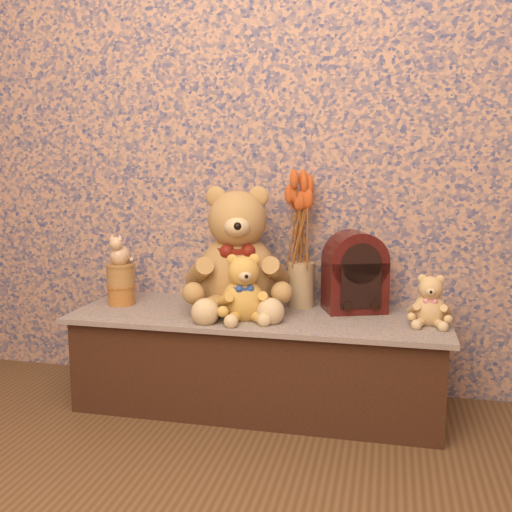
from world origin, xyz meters
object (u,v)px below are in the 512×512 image
(cathedral_radio, at_px, (355,271))
(biscuit_tin_lower, at_px, (122,295))
(teddy_small, at_px, (430,298))
(teddy_large, at_px, (237,244))
(teddy_medium, at_px, (243,284))
(ceramic_vase, at_px, (301,285))
(cat_figurine, at_px, (120,249))

(cathedral_radio, xyz_separation_m, biscuit_tin_lower, (-0.97, -0.11, -0.12))
(teddy_small, bearing_deg, biscuit_tin_lower, -179.31)
(teddy_large, height_order, teddy_small, teddy_large)
(teddy_medium, bearing_deg, teddy_small, -16.04)
(teddy_small, height_order, ceramic_vase, teddy_small)
(cathedral_radio, bearing_deg, teddy_medium, -171.55)
(teddy_large, relative_size, cathedral_radio, 1.66)
(ceramic_vase, xyz_separation_m, cat_figurine, (-0.75, -0.13, 0.15))
(teddy_large, bearing_deg, teddy_small, -20.07)
(biscuit_tin_lower, distance_m, cat_figurine, 0.20)
(cathedral_radio, distance_m, biscuit_tin_lower, 0.99)
(cathedral_radio, height_order, ceramic_vase, cathedral_radio)
(cat_figurine, bearing_deg, cathedral_radio, 5.95)
(teddy_small, relative_size, cat_figurine, 1.52)
(ceramic_vase, bearing_deg, biscuit_tin_lower, -169.98)
(teddy_small, bearing_deg, cat_figurine, -179.31)
(cathedral_radio, bearing_deg, teddy_large, 168.83)
(teddy_large, bearing_deg, teddy_medium, -82.71)
(teddy_large, xyz_separation_m, teddy_medium, (0.06, -0.15, -0.13))
(ceramic_vase, relative_size, cat_figurine, 1.40)
(teddy_large, distance_m, teddy_medium, 0.21)
(teddy_small, height_order, cathedral_radio, cathedral_radio)
(teddy_small, xyz_separation_m, cat_figurine, (-1.26, 0.03, 0.14))
(teddy_medium, distance_m, cat_figurine, 0.59)
(cathedral_radio, relative_size, cat_figurine, 2.44)
(teddy_large, xyz_separation_m, cat_figurine, (-0.50, -0.03, -0.03))
(cathedral_radio, height_order, cat_figurine, cathedral_radio)
(teddy_large, bearing_deg, ceramic_vase, 6.67)
(teddy_large, height_order, teddy_medium, teddy_large)
(ceramic_vase, distance_m, cat_figurine, 0.78)
(cathedral_radio, bearing_deg, cat_figurine, 166.13)
(teddy_small, distance_m, biscuit_tin_lower, 1.26)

